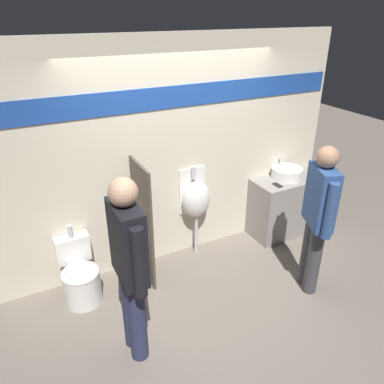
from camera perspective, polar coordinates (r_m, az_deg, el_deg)
The scene contains 10 objects.
ground_plane at distance 4.65m, azimuth 0.99°, elevation -12.51°, with size 16.00×16.00×0.00m, color #70665B.
display_wall at distance 4.44m, azimuth -2.57°, elevation 5.79°, with size 4.39×0.07×2.70m.
sink_counter at distance 5.45m, azimuth 14.43°, elevation -1.92°, with size 1.08×0.50×0.83m.
sink_basin at distance 5.25m, azimuth 14.24°, elevation 2.87°, with size 0.41×0.41×0.28m.
cell_phone at distance 5.00m, azimuth 12.90°, elevation 1.03°, with size 0.07×0.14×0.01m.
divider_near_counter at distance 4.26m, azimuth -7.49°, elevation -4.83°, with size 0.03×0.57×1.46m.
urinal_near_counter at distance 4.64m, azimuth 0.59°, elevation -1.05°, with size 0.37×0.25×1.20m.
toilet at distance 4.35m, azimuth -16.68°, elevation -12.35°, with size 0.41×0.57×0.82m.
person_in_vest at distance 4.18m, azimuth 18.64°, elevation -3.33°, with size 0.35×0.56×1.71m.
person_with_lanyard at distance 3.24m, azimuth -9.49°, elevation -10.87°, with size 0.23×0.62×1.78m.
Camera 1 is at (-1.74, -3.18, 2.92)m, focal length 35.00 mm.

